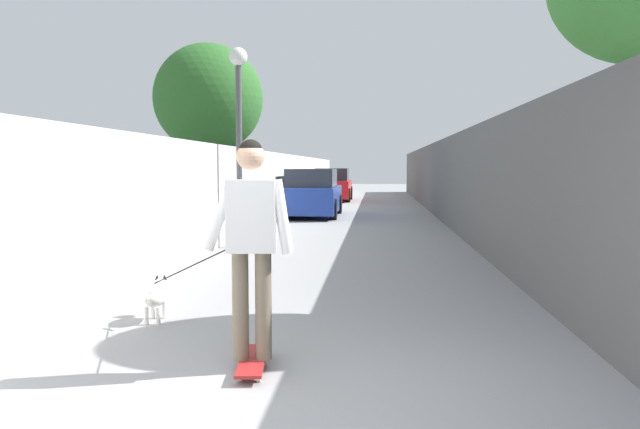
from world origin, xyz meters
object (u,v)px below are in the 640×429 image
object	(u,v)px
person_skateboarder	(251,231)
car_near	(312,194)
car_far	(332,186)
skateboard	(252,361)
tree_left_mid	(209,99)
lamp_post	(239,110)
dog	(156,295)

from	to	relation	value
person_skateboarder	car_near	distance (m)	15.03
car_near	car_far	world-z (taller)	same
skateboard	car_near	bearing A→B (deg)	4.35
tree_left_mid	car_far	bearing A→B (deg)	-11.87
skateboard	car_far	bearing A→B (deg)	2.70
lamp_post	person_skateboarder	size ratio (longest dim) A/B	2.27
person_skateboarder	lamp_post	bearing A→B (deg)	13.60
tree_left_mid	skateboard	size ratio (longest dim) A/B	6.11
lamp_post	car_near	bearing A→B (deg)	-4.40
dog	car_far	size ratio (longest dim) A/B	0.45
dog	car_near	distance (m)	13.58
dog	skateboard	bearing A→B (deg)	-137.20
skateboard	car_far	xyz separation A→B (m)	(24.11, 1.14, 0.65)
tree_left_mid	dog	distance (m)	11.30
tree_left_mid	car_near	distance (m)	4.80
tree_left_mid	car_far	world-z (taller)	tree_left_mid
tree_left_mid	car_near	bearing A→B (deg)	-40.43
person_skateboarder	dog	size ratio (longest dim) A/B	1.00
skateboard	person_skateboarder	distance (m)	1.03
tree_left_mid	dog	xyz separation A→B (m)	(-10.58, -2.38, -3.20)
dog	car_near	xyz separation A→B (m)	(13.57, -0.17, 0.44)
car_far	car_near	bearing A→B (deg)	180.00
tree_left_mid	skateboard	world-z (taller)	tree_left_mid
skateboard	dog	world-z (taller)	dog
lamp_post	car_near	size ratio (longest dim) A/B	0.95
skateboard	tree_left_mid	bearing A→B (deg)	17.10
lamp_post	skateboard	size ratio (longest dim) A/B	4.80
skateboard	car_near	world-z (taller)	car_near
lamp_post	skateboard	distance (m)	7.86
car_near	car_far	bearing A→B (deg)	-0.00
dog	car_far	distance (m)	22.71
tree_left_mid	car_near	xyz separation A→B (m)	(2.99, -2.55, -2.76)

